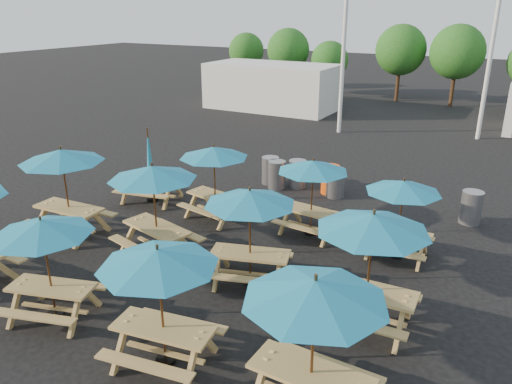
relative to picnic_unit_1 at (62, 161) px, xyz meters
The scene contains 26 objects.
ground 5.13m from the picnic_unit_1, 19.35° to the left, with size 120.00×120.00×0.00m, color black.
picnic_unit_1 is the anchor object (origin of this frame).
picnic_unit_2 3.42m from the picnic_unit_1, 85.00° to the left, with size 2.27×2.07×2.52m.
picnic_unit_3 4.23m from the picnic_unit_1, 46.33° to the right, with size 2.52×2.52×2.26m.
picnic_unit_4 3.01m from the picnic_unit_1, ahead, with size 2.68×2.68×2.49m.
picnic_unit_5 4.22m from the picnic_unit_1, 45.10° to the left, with size 2.41×2.41×2.30m.
picnic_unit_6 6.62m from the picnic_unit_1, 27.63° to the right, with size 2.40×2.40×2.36m.
picnic_unit_7 5.80m from the picnic_unit_1, ahead, with size 2.62×2.62×2.35m.
picnic_unit_8 6.87m from the picnic_unit_1, 29.23° to the left, with size 2.18×2.18×2.22m.
picnic_unit_9 9.14m from the picnic_unit_1, 18.60° to the right, with size 2.28×2.28×2.49m.
picnic_unit_10 8.70m from the picnic_unit_1, ahead, with size 2.31×2.31×2.50m.
picnic_unit_11 9.08m from the picnic_unit_1, 20.35° to the left, with size 1.94×1.94×2.13m.
waste_bin_0 7.50m from the picnic_unit_1, 66.14° to the left, with size 0.63×0.63×1.01m, color gray.
waste_bin_1 7.39m from the picnic_unit_1, 61.91° to the left, with size 0.63×0.63×1.01m, color gray.
waste_bin_2 8.06m from the picnic_unit_1, 59.50° to the left, with size 0.63×0.63×1.01m, color gray.
waste_bin_3 8.75m from the picnic_unit_1, 52.26° to the left, with size 0.63×0.63×1.01m, color #E6510D.
waste_bin_4 8.73m from the picnic_unit_1, 49.74° to the left, with size 0.63×0.63×1.01m, color gray.
waste_bin_5 11.91m from the picnic_unit_1, 32.98° to the left, with size 0.63×0.63×1.01m, color gray.
mast_0 16.17m from the picnic_unit_1, 81.31° to the left, with size 0.20×0.20×12.00m, color silver.
mast_1 20.02m from the picnic_unit_1, 63.16° to the left, with size 0.20×0.20×12.00m, color silver.
event_tent_0 19.89m from the picnic_unit_1, 100.52° to the left, with size 8.00×4.00×2.80m, color silver.
tree_0 28.49m from the picnic_unit_1, 109.91° to the left, with size 2.80×2.80×4.24m.
tree_1 26.02m from the picnic_unit_1, 101.92° to the left, with size 3.11×3.11×4.72m.
tree_2 25.27m from the picnic_unit_1, 94.57° to the left, with size 2.59×2.59×3.93m.
tree_3 26.41m from the picnic_unit_1, 84.30° to the left, with size 3.36×3.36×5.09m.
tree_4 26.57m from the picnic_unit_1, 76.33° to the left, with size 3.41×3.41×5.17m.
Camera 1 is at (6.59, -10.36, 6.17)m, focal length 35.00 mm.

